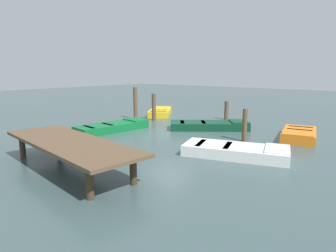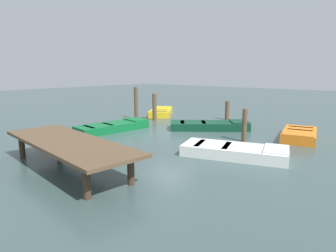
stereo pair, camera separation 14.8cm
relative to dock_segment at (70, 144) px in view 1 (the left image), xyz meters
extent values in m
plane|color=#384C4C|center=(1.12, -6.35, -0.85)|extent=(80.00, 80.00, 0.00)
cube|color=brown|center=(0.00, 0.00, 0.05)|extent=(6.10, 2.60, 0.10)
cylinder|color=#3C2E20|center=(2.43, 0.39, -0.42)|extent=(0.20, 0.20, 0.85)
cylinder|color=#3C2E20|center=(2.27, -0.95, -0.42)|extent=(0.20, 0.20, 0.85)
cylinder|color=#3C2E20|center=(-2.27, 0.95, -0.42)|extent=(0.20, 0.20, 0.85)
cylinder|color=#3C2E20|center=(-2.43, -0.39, -0.42)|extent=(0.20, 0.20, 0.85)
cube|color=#0F602D|center=(3.71, -4.88, -0.65)|extent=(1.79, 4.05, 0.40)
cube|color=orange|center=(3.71, -4.88, -0.51)|extent=(1.43, 3.43, 0.04)
cube|color=#0F602D|center=(3.52, -6.40, -0.42)|extent=(1.28, 1.00, 0.06)
cube|color=#B06E1E|center=(3.74, -4.59, -0.47)|extent=(1.05, 0.32, 0.04)
cube|color=#B06E1E|center=(3.88, -3.52, -0.47)|extent=(1.05, 0.32, 0.04)
cube|color=gold|center=(5.33, -10.67, -0.65)|extent=(2.86, 3.32, 0.40)
cube|color=#4C3319|center=(5.33, -10.67, -0.51)|extent=(2.35, 2.77, 0.04)
cube|color=gold|center=(5.98, -11.66, -0.42)|extent=(1.43, 1.26, 0.06)
cube|color=#42301E|center=(5.20, -10.48, -0.47)|extent=(1.03, 0.77, 0.04)
cube|color=#42301E|center=(4.74, -9.78, -0.47)|extent=(1.03, 0.77, 0.04)
cube|color=#0C3823|center=(-0.04, -8.46, -0.65)|extent=(4.13, 3.64, 0.40)
cube|color=maroon|center=(-0.04, -8.46, -0.51)|extent=(3.45, 3.02, 0.04)
cube|color=#0C3823|center=(-1.32, -9.45, -0.42)|extent=(1.49, 1.54, 0.06)
cube|color=maroon|center=(0.20, -8.27, -0.47)|extent=(0.82, 0.98, 0.04)
cube|color=maroon|center=(1.11, -7.57, -0.47)|extent=(0.82, 0.98, 0.04)
cube|color=orange|center=(-4.49, -9.15, -0.65)|extent=(1.98, 3.13, 0.40)
cube|color=black|center=(-4.49, -9.15, -0.51)|extent=(1.59, 2.64, 0.04)
cube|color=orange|center=(-4.72, -8.05, -0.42)|extent=(1.37, 0.89, 0.06)
cube|color=black|center=(-4.44, -9.37, -0.47)|extent=(1.11, 0.42, 0.04)
cube|color=black|center=(-4.27, -10.15, -0.47)|extent=(1.11, 0.42, 0.04)
cube|color=silver|center=(-3.42, -4.68, -0.65)|extent=(4.04, 2.55, 0.40)
cube|color=#334772|center=(-3.42, -4.68, -0.51)|extent=(3.40, 2.07, 0.04)
cube|color=silver|center=(-4.82, -5.11, -0.42)|extent=(1.19, 1.53, 0.06)
cube|color=navy|center=(-3.15, -4.59, -0.47)|extent=(0.54, 1.17, 0.04)
cube|color=navy|center=(-2.16, -4.28, -0.47)|extent=(0.54, 1.17, 0.04)
cylinder|color=brown|center=(5.37, -8.26, 0.19)|extent=(0.25, 0.25, 2.08)
cylinder|color=brown|center=(-2.70, -7.07, -0.11)|extent=(0.22, 0.22, 1.48)
cylinder|color=brown|center=(0.69, -11.85, -0.25)|extent=(0.27, 0.27, 1.20)
cylinder|color=brown|center=(4.18, -8.73, 0.00)|extent=(0.26, 0.26, 1.71)
cylinder|color=#262626|center=(4.84, -1.86, -0.79)|extent=(0.16, 0.16, 0.12)
sphere|color=#E54C19|center=(4.84, -1.86, -0.55)|extent=(0.36, 0.36, 0.36)
camera|label=1|loc=(-8.00, 4.99, 2.30)|focal=31.05mm
camera|label=2|loc=(-8.11, 4.90, 2.30)|focal=31.05mm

